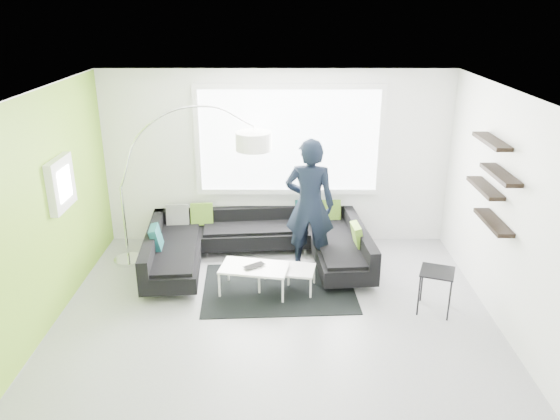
# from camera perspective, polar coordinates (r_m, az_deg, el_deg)

# --- Properties ---
(ground) EXTENTS (5.50, 5.50, 0.00)m
(ground) POSITION_cam_1_polar(r_m,az_deg,el_deg) (6.99, -0.54, -11.42)
(ground) COLOR gray
(ground) RESTS_ON ground
(room_shell) EXTENTS (5.54, 5.04, 2.82)m
(room_shell) POSITION_cam_1_polar(r_m,az_deg,el_deg) (6.40, -0.24, 3.40)
(room_shell) COLOR white
(room_shell) RESTS_ON ground
(sectional_sofa) EXTENTS (3.40, 2.28, 0.70)m
(sectional_sofa) POSITION_cam_1_polar(r_m,az_deg,el_deg) (8.18, -2.40, -3.86)
(sectional_sofa) COLOR black
(sectional_sofa) RESTS_ON ground
(rug) EXTENTS (2.16, 1.63, 0.01)m
(rug) POSITION_cam_1_polar(r_m,az_deg,el_deg) (7.68, -0.14, -8.12)
(rug) COLOR black
(rug) RESTS_ON ground
(coffee_table) EXTENTS (1.27, 0.87, 0.38)m
(coffee_table) POSITION_cam_1_polar(r_m,az_deg,el_deg) (7.54, -0.96, -7.10)
(coffee_table) COLOR white
(coffee_table) RESTS_ON ground
(arc_lamp) EXTENTS (2.24, 0.66, 2.40)m
(arc_lamp) POSITION_cam_1_polar(r_m,az_deg,el_deg) (8.30, -16.30, 2.28)
(arc_lamp) COLOR silver
(arc_lamp) RESTS_ON ground
(side_table) EXTENTS (0.53, 0.53, 0.57)m
(side_table) POSITION_cam_1_polar(r_m,az_deg,el_deg) (7.31, 15.92, -8.13)
(side_table) COLOR black
(side_table) RESTS_ON ground
(person) EXTENTS (0.84, 0.66, 1.97)m
(person) POSITION_cam_1_polar(r_m,az_deg,el_deg) (7.90, 3.11, 0.55)
(person) COLOR black
(person) RESTS_ON ground
(laptop) EXTENTS (0.49, 0.48, 0.02)m
(laptop) POSITION_cam_1_polar(r_m,az_deg,el_deg) (7.38, -2.52, -5.99)
(laptop) COLOR black
(laptop) RESTS_ON coffee_table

